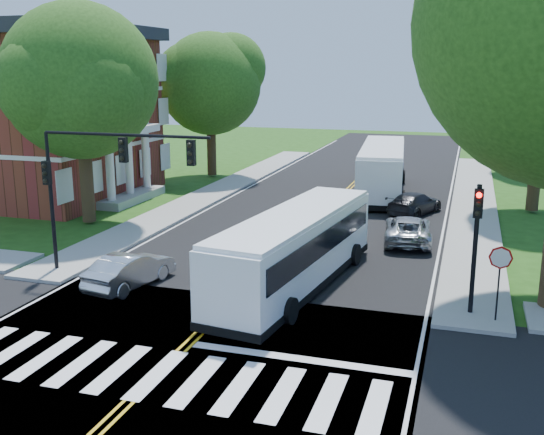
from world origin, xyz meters
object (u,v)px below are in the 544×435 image
at_px(signal_nw, 99,170).
at_px(hatchback, 130,270).
at_px(suv, 408,229).
at_px(signal_ne, 476,232).
at_px(bus_follow, 382,168).
at_px(dark_sedan, 415,203).
at_px(bus_lead, 296,248).

distance_m(signal_nw, hatchback, 4.08).
bearing_deg(suv, signal_ne, 102.78).
bearing_deg(signal_ne, bus_follow, 105.74).
xyz_separation_m(bus_follow, dark_sedan, (2.63, -5.47, -1.08)).
xyz_separation_m(signal_ne, dark_sedan, (-3.18, 15.16, -2.33)).
bearing_deg(bus_follow, dark_sedan, 110.07).
xyz_separation_m(bus_lead, suv, (3.50, 7.73, -0.89)).
distance_m(signal_ne, hatchback, 12.74).
xyz_separation_m(bus_lead, dark_sedan, (3.26, 14.03, -0.91)).
height_order(signal_nw, bus_lead, signal_nw).
relative_size(signal_nw, signal_ne, 1.62).
xyz_separation_m(hatchback, dark_sedan, (9.33, 15.88, -0.04)).
height_order(bus_follow, dark_sedan, bus_follow).
bearing_deg(signal_ne, dark_sedan, 101.86).
distance_m(hatchback, dark_sedan, 18.42).
bearing_deg(bus_lead, hatchback, 24.38).
height_order(hatchback, suv, hatchback).
height_order(signal_nw, signal_ne, signal_nw).
height_order(bus_lead, dark_sedan, bus_lead).
relative_size(signal_nw, bus_follow, 0.56).
distance_m(signal_ne, bus_follow, 21.47).
relative_size(bus_follow, suv, 2.74).
distance_m(bus_follow, suv, 12.16).
relative_size(hatchback, suv, 0.87).
xyz_separation_m(bus_lead, bus_follow, (0.63, 19.50, 0.17)).
height_order(hatchback, dark_sedan, hatchback).
bearing_deg(signal_nw, hatchback, -24.72).
xyz_separation_m(bus_lead, hatchback, (-6.06, -1.85, -0.88)).
relative_size(signal_ne, dark_sedan, 1.02).
bearing_deg(signal_ne, hatchback, -176.70).
xyz_separation_m(signal_ne, bus_follow, (-5.81, 20.63, -1.25)).
bearing_deg(signal_nw, dark_sedan, 54.38).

